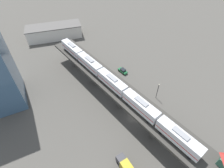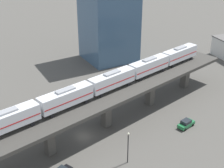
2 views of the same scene
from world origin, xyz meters
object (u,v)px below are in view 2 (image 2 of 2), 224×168
street_car_green (186,124)px  street_lamp (128,145)px  subway_train (112,80)px  office_tower (109,8)px  delivery_truck (9,123)px

street_car_green → street_lamp: street_lamp is taller
subway_train → street_lamp: (15.52, -5.07, -6.12)m
subway_train → street_car_green: bearing=48.6°
subway_train → street_car_green: (11.53, 13.07, -9.29)m
street_lamp → office_tower: 57.52m
street_car_green → office_tower: bearing=173.8°
street_car_green → delivery_truck: delivery_truck is taller
subway_train → delivery_truck: size_ratio=8.32×
street_car_green → office_tower: 50.05m
street_lamp → delivery_truck: bearing=-141.8°
subway_train → office_tower: office_tower is taller
subway_train → delivery_truck: (-6.89, -22.70, -8.47)m
subway_train → office_tower: bearing=152.8°
office_tower → delivery_truck: bearing=-55.2°
street_lamp → office_tower: office_tower is taller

